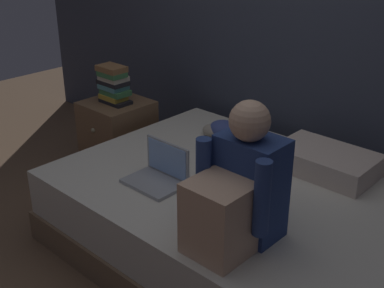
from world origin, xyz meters
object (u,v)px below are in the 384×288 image
at_px(laptop, 159,173).
at_px(book_stack, 113,84).
at_px(nightstand, 118,137).
at_px(clothes_pile, 221,129).
at_px(bed, 236,218).
at_px(pillow, 326,161).
at_px(person_sitting, 238,191).

distance_m(laptop, book_stack, 1.11).
distance_m(nightstand, clothes_pile, 0.88).
bearing_deg(bed, book_stack, 171.72).
distance_m(pillow, clothes_pile, 0.77).
height_order(pillow, book_stack, book_stack).
bearing_deg(bed, person_sitting, -52.38).
distance_m(bed, pillow, 0.61).
relative_size(pillow, book_stack, 2.02).
bearing_deg(person_sitting, clothes_pile, 133.47).
xyz_separation_m(nightstand, book_stack, (0.00, -0.01, 0.42)).
relative_size(book_stack, clothes_pile, 1.16).
bearing_deg(pillow, laptop, -129.23).
xyz_separation_m(pillow, clothes_pile, (-0.77, -0.02, -0.01)).
bearing_deg(pillow, nightstand, -171.11).
xyz_separation_m(nightstand, clothes_pile, (0.82, 0.22, 0.23)).
height_order(bed, nightstand, nightstand).
height_order(person_sitting, pillow, person_sitting).
xyz_separation_m(nightstand, laptop, (0.98, -0.50, 0.23)).
height_order(bed, clothes_pile, clothes_pile).
distance_m(person_sitting, book_stack, 1.75).
bearing_deg(nightstand, clothes_pile, 15.33).
distance_m(person_sitting, laptop, 0.70).
relative_size(bed, book_stack, 7.21).
xyz_separation_m(bed, nightstand, (-1.30, 0.20, 0.06)).
bearing_deg(book_stack, clothes_pile, 16.16).
relative_size(nightstand, clothes_pile, 2.37).
bearing_deg(book_stack, pillow, 9.33).
distance_m(person_sitting, clothes_pile, 1.20).
xyz_separation_m(pillow, book_stack, (-1.59, -0.26, 0.18)).
distance_m(laptop, pillow, 0.96).
distance_m(book_stack, clothes_pile, 0.87).
height_order(person_sitting, book_stack, person_sitting).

